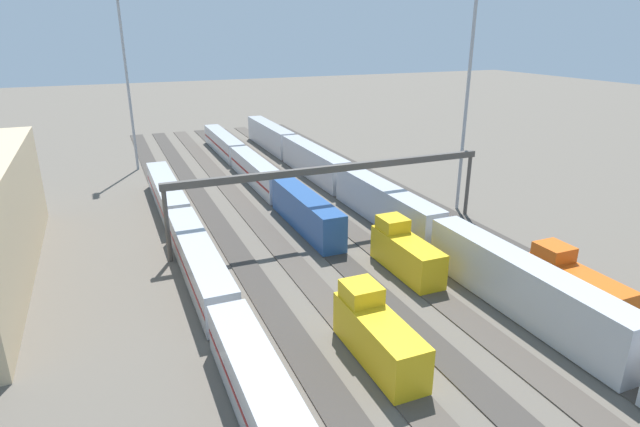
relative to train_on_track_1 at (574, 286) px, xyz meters
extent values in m
plane|color=#60594F|center=(29.75, 12.50, -2.16)|extent=(400.00, 400.00, 0.00)
cube|color=#3D3833|center=(29.75, -5.00, -2.10)|extent=(140.00, 2.80, 0.12)
cube|color=#3D3833|center=(29.75, 0.00, -2.10)|extent=(140.00, 2.80, 0.12)
cube|color=#4C443D|center=(29.75, 5.00, -2.10)|extent=(140.00, 2.80, 0.12)
cube|color=#4C443D|center=(29.75, 10.00, -2.10)|extent=(140.00, 2.80, 0.12)
cube|color=#3D3833|center=(29.75, 15.00, -2.10)|extent=(140.00, 2.80, 0.12)
cube|color=#4C443D|center=(29.75, 20.00, -2.10)|extent=(140.00, 2.80, 0.12)
cube|color=#3D3833|center=(29.75, 25.00, -2.10)|extent=(140.00, 2.80, 0.12)
cube|color=#3D3833|center=(29.75, 30.00, -2.10)|extent=(140.00, 2.80, 0.12)
cube|color=#D85914|center=(-0.29, 0.00, -0.24)|extent=(10.00, 3.00, 3.60)
cube|color=#D85914|center=(2.71, 0.00, 2.26)|extent=(3.00, 2.70, 1.40)
cube|color=#B7BABF|center=(1.28, 5.00, 0.46)|extent=(23.00, 3.00, 5.00)
cube|color=#B7BABF|center=(25.48, 5.00, 0.46)|extent=(23.00, 3.00, 5.00)
cube|color=#B7BABF|center=(49.68, 5.00, 0.46)|extent=(23.00, 3.00, 5.00)
cube|color=#B7BABF|center=(73.88, 5.00, 0.46)|extent=(23.00, 3.00, 5.00)
cube|color=gold|center=(-0.29, 20.00, -0.24)|extent=(10.00, 3.00, 3.60)
cube|color=gold|center=(2.71, 20.00, 2.26)|extent=(3.00, 2.70, 1.40)
cube|color=#285193|center=(27.57, 15.00, 0.16)|extent=(18.00, 3.00, 4.40)
cube|color=#B7BABF|center=(49.27, 15.00, -0.14)|extent=(23.00, 3.00, 3.80)
cube|color=maroon|center=(49.27, 15.00, -0.18)|extent=(22.40, 3.06, 0.36)
cube|color=#B7BABF|center=(73.47, 15.00, -0.14)|extent=(23.00, 3.00, 3.80)
cube|color=maroon|center=(73.47, 15.00, -0.28)|extent=(22.40, 3.06, 0.36)
cube|color=#B7BABF|center=(-5.38, 30.00, -0.14)|extent=(23.00, 3.00, 3.80)
cube|color=maroon|center=(-5.38, 30.00, -0.23)|extent=(22.40, 3.06, 0.36)
cube|color=#B7BABF|center=(18.82, 30.00, -0.14)|extent=(23.00, 3.00, 3.80)
cube|color=maroon|center=(18.82, 30.00, -0.20)|extent=(22.40, 3.06, 0.36)
cube|color=#B7BABF|center=(43.02, 30.00, -0.14)|extent=(23.00, 3.00, 3.80)
cube|color=maroon|center=(43.02, 30.00, -0.35)|extent=(22.40, 3.06, 0.36)
cube|color=gold|center=(11.93, 10.00, -0.24)|extent=(10.00, 3.00, 3.60)
cube|color=gold|center=(14.93, 10.00, 2.26)|extent=(3.00, 2.70, 1.40)
cylinder|color=#9EA0A5|center=(26.77, -7.52, 12.27)|extent=(0.44, 0.44, 28.86)
cylinder|color=#9EA0A5|center=(66.64, 32.19, 12.22)|extent=(0.44, 0.44, 28.75)
cylinder|color=#4C4742|center=(24.39, -7.10, 1.84)|extent=(0.50, 0.50, 8.00)
cylinder|color=#4C4742|center=(24.39, 32.10, 1.84)|extent=(0.50, 0.50, 8.00)
cube|color=#4C4742|center=(24.39, 12.50, 6.24)|extent=(0.70, 40.00, 0.80)
camera|label=1|loc=(-29.40, 37.02, 21.81)|focal=29.10mm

